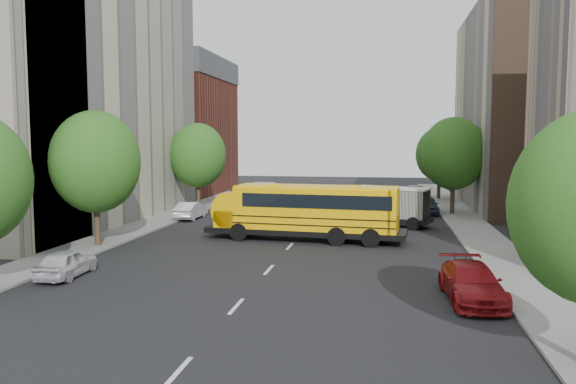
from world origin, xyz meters
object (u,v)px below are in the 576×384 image
(parked_car_2, at_px, (240,195))
(parked_car_3, at_px, (472,283))
(street_tree_4, at_px, (454,154))
(parked_car_0, at_px, (66,263))
(parked_car_1, at_px, (191,210))
(parked_car_5, at_px, (416,192))
(street_tree_5, at_px, (440,154))
(school_bus, at_px, (303,209))
(street_tree_2, at_px, (198,155))
(street_tree_1, at_px, (95,162))
(parked_car_4, at_px, (427,205))
(safari_truck, at_px, (386,205))

(parked_car_2, xyz_separation_m, parked_car_3, (17.60, -31.81, -0.02))
(street_tree_4, distance_m, parked_car_2, 21.16)
(street_tree_4, bearing_deg, parked_car_0, -128.50)
(street_tree_4, bearing_deg, parked_car_1, -163.84)
(parked_car_3, distance_m, parked_car_5, 38.73)
(parked_car_5, bearing_deg, parked_car_2, -164.38)
(street_tree_4, distance_m, parked_car_5, 13.90)
(street_tree_5, bearing_deg, parked_car_1, -138.90)
(parked_car_1, bearing_deg, school_bus, 142.75)
(street_tree_2, relative_size, parked_car_3, 1.56)
(street_tree_1, bearing_deg, school_bus, 20.06)
(street_tree_4, height_order, parked_car_5, street_tree_4)
(parked_car_4, relative_size, parked_car_5, 1.06)
(street_tree_4, relative_size, parked_car_2, 1.53)
(street_tree_4, xyz_separation_m, parked_car_1, (-20.60, -5.97, -4.40))
(parked_car_0, bearing_deg, street_tree_5, -121.59)
(parked_car_0, height_order, parked_car_4, parked_car_4)
(street_tree_4, relative_size, school_bus, 0.64)
(street_tree_4, relative_size, parked_car_5, 2.00)
(street_tree_2, distance_m, parked_car_3, 32.73)
(street_tree_5, bearing_deg, street_tree_4, -90.00)
(parked_car_5, bearing_deg, street_tree_4, -86.23)
(safari_truck, distance_m, parked_car_3, 18.97)
(street_tree_5, bearing_deg, parked_car_5, 155.57)
(parked_car_2, relative_size, parked_car_3, 1.07)
(street_tree_5, height_order, parked_car_3, street_tree_5)
(parked_car_1, height_order, parked_car_5, parked_car_1)
(street_tree_2, xyz_separation_m, safari_truck, (16.53, -7.06, -3.33))
(parked_car_2, height_order, parked_car_3, parked_car_2)
(school_bus, bearing_deg, parked_car_1, 147.19)
(parked_car_3, bearing_deg, parked_car_4, 85.38)
(parked_car_0, bearing_deg, parked_car_3, 173.90)
(street_tree_2, relative_size, safari_truck, 1.10)
(safari_truck, relative_size, parked_car_2, 1.32)
(parked_car_1, relative_size, parked_car_5, 1.02)
(parked_car_3, bearing_deg, parked_car_2, 114.73)
(street_tree_4, distance_m, safari_truck, 9.62)
(street_tree_5, distance_m, parked_car_2, 21.04)
(parked_car_4, bearing_deg, school_bus, -123.10)
(safari_truck, bearing_deg, parked_car_2, 155.99)
(street_tree_1, bearing_deg, parked_car_5, 57.43)
(street_tree_2, bearing_deg, parked_car_4, 0.89)
(parked_car_0, distance_m, parked_car_2, 30.97)
(street_tree_2, distance_m, parked_car_5, 24.05)
(school_bus, relative_size, parked_car_3, 2.55)
(school_bus, distance_m, parked_car_0, 14.52)
(school_bus, xyz_separation_m, parked_car_3, (8.31, -11.93, -1.23))
(school_bus, relative_size, safari_truck, 1.80)
(street_tree_2, bearing_deg, parked_car_1, -76.80)
(street_tree_1, xyz_separation_m, street_tree_4, (22.00, 18.00, 0.12))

